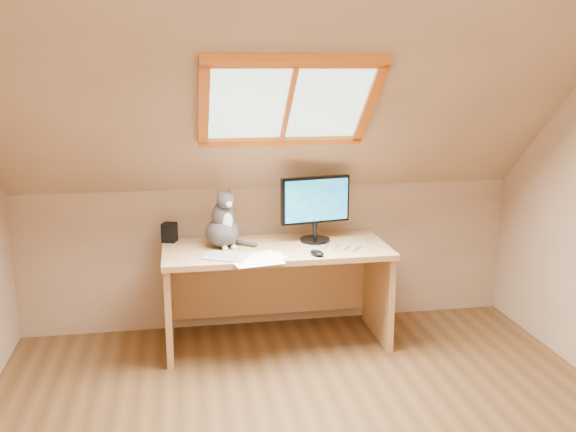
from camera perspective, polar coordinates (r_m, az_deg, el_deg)
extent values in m
cube|color=tan|center=(4.60, -1.50, -3.56)|extent=(3.50, 0.02, 1.00)
cube|color=tan|center=(3.64, 0.21, 11.21)|extent=(3.50, 1.56, 1.41)
cube|color=#B2E0CC|center=(3.72, -0.01, 10.18)|extent=(0.90, 0.53, 0.48)
cube|color=#D85514|center=(3.72, -0.01, 10.18)|extent=(1.02, 0.64, 0.59)
cube|color=tan|center=(4.21, -1.06, -3.00)|extent=(1.47, 0.64, 0.04)
cube|color=tan|center=(4.27, -10.55, -7.74)|extent=(0.04, 0.58, 0.64)
cube|color=tan|center=(4.47, 8.01, -6.68)|extent=(0.04, 0.58, 0.64)
cube|color=tan|center=(4.58, -1.61, -6.03)|extent=(1.37, 0.03, 0.44)
cylinder|color=black|center=(4.34, 2.41, -2.13)|extent=(0.20, 0.20, 0.02)
cylinder|color=black|center=(4.32, 2.42, -1.30)|extent=(0.03, 0.03, 0.11)
cube|color=black|center=(4.27, 2.45, 1.45)|extent=(0.48, 0.12, 0.31)
cube|color=#0736C5|center=(4.25, 2.58, 1.39)|extent=(0.44, 0.09, 0.28)
ellipsoid|color=#494441|center=(4.21, -5.87, -1.44)|extent=(0.30, 0.33, 0.19)
ellipsoid|color=#494441|center=(4.17, -5.81, -0.03)|extent=(0.19, 0.19, 0.20)
ellipsoid|color=silver|center=(4.12, -5.43, -0.49)|extent=(0.08, 0.06, 0.12)
ellipsoid|color=#494441|center=(4.11, -5.57, 1.40)|extent=(0.14, 0.14, 0.11)
sphere|color=silver|center=(4.07, -5.27, 1.04)|extent=(0.04, 0.04, 0.04)
cone|color=#494441|center=(4.10, -6.16, 2.11)|extent=(0.07, 0.06, 0.07)
cone|color=#494441|center=(4.13, -5.26, 2.21)|extent=(0.06, 0.07, 0.07)
cube|color=black|center=(4.38, -10.49, -1.44)|extent=(0.11, 0.11, 0.13)
cube|color=#B2B2B7|center=(3.99, -5.51, -3.60)|extent=(0.32, 0.28, 0.01)
ellipsoid|color=black|center=(4.00, 2.60, -3.31)|extent=(0.10, 0.13, 0.04)
cube|color=white|center=(3.93, -2.71, -3.87)|extent=(0.33, 0.27, 0.00)
cube|color=white|center=(3.93, -2.71, -3.85)|extent=(0.32, 0.24, 0.00)
cube|color=white|center=(3.93, -2.71, -3.83)|extent=(0.35, 0.30, 0.00)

